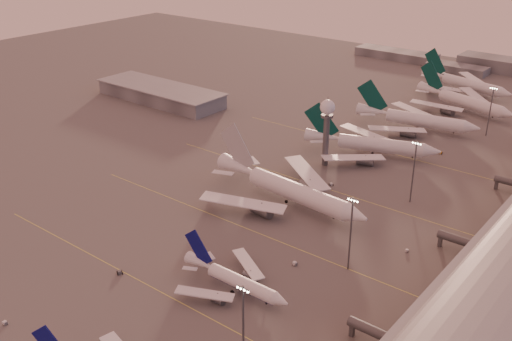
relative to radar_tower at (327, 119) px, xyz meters
The scene contains 22 objects.
ground 121.92m from the radar_tower, 92.39° to the right, with size 700.00×700.00×0.00m, color #545251.
taxiway_markings 71.83m from the radar_tower, 68.66° to the right, with size 180.00×185.25×0.02m.
hangar 127.68m from the radar_tower, behind, with size 82.00×27.00×8.50m.
radar_tower is the anchor object (origin of this frame).
mast_a 131.38m from the radar_tower, 66.17° to the right, with size 3.60×0.56×25.00m.
mast_b 82.32m from the radar_tower, 52.43° to the right, with size 3.60×0.56×25.00m.
mast_c 46.66m from the radar_tower, 12.53° to the right, with size 3.60×0.56×25.00m.
mast_d 91.11m from the radar_tower, 61.74° to the left, with size 3.60×0.56×25.00m.
distant_horizon 205.86m from the radar_tower, 90.67° to the left, with size 165.00×37.50×9.00m.
narrowbody_mid 101.93m from the radar_tower, 72.72° to the right, with size 38.89×31.08×15.21m.
widebody_white 44.38m from the radar_tower, 77.12° to the right, with size 72.29×57.69×25.43m.
greentail_a 29.90m from the radar_tower, 64.35° to the left, with size 59.63×47.34×22.56m.
greentail_b 69.69m from the radar_tower, 79.70° to the left, with size 62.52×50.07×22.88m.
greentail_c 114.06m from the radar_tower, 80.04° to the left, with size 61.51×48.94×23.02m.
greentail_d 147.56m from the radar_tower, 87.28° to the left, with size 61.20×48.83×22.64m.
gsv_truck_a 148.28m from the radar_tower, 93.41° to the right, with size 5.53×2.28×2.19m.
gsv_tug_mid 113.31m from the radar_tower, 91.95° to the right, with size 4.49×3.92×1.10m.
gsv_truck_b 84.47m from the radar_tower, 63.85° to the right, with size 6.29×2.84×2.45m.
gsv_truck_c 60.90m from the radar_tower, 106.68° to the right, with size 4.72×5.51×2.18m.
gsv_catering_b 77.11m from the radar_tower, 36.31° to the right, with size 4.67×3.33×3.51m.
gsv_tug_far 29.47m from the radar_tower, 50.45° to the right, with size 3.78×3.98×0.99m.
gsv_tug_hangar 59.36m from the radar_tower, 51.22° to the left, with size 3.66×2.59×0.96m.
Camera 1 is at (131.10, -87.12, 104.72)m, focal length 42.00 mm.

